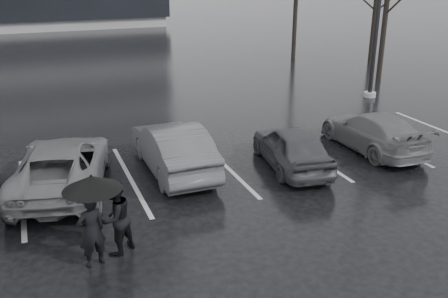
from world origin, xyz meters
TOP-DOWN VIEW (x-y plane):
  - ground at (0.00, 0.00)m, footprint 160.00×160.00m
  - car_main at (2.35, 1.61)m, footprint 1.99×3.84m
  - car_west_a at (-0.91, 2.61)m, footprint 1.51×4.26m
  - car_west_b at (-3.95, 2.52)m, footprint 3.19×5.11m
  - car_east at (5.45, 1.96)m, footprint 1.75×4.16m
  - pedestrian_left at (-3.72, -1.38)m, footprint 0.63×0.50m
  - pedestrian_right at (-3.20, -1.09)m, footprint 0.98×0.93m
  - umbrella at (-3.62, -1.34)m, footprint 1.13×1.13m
  - stall_stripes at (-0.80, 2.50)m, footprint 19.72×5.00m
  - tree_ne at (14.50, 14.00)m, footprint 0.26×0.26m

SIDE VIEW (x-z plane):
  - ground at x=0.00m, z-range 0.00..0.00m
  - stall_stripes at x=-0.80m, z-range 0.00..0.00m
  - car_east at x=5.45m, z-range 0.00..1.20m
  - car_main at x=2.35m, z-range 0.00..1.25m
  - car_west_b at x=-3.95m, z-range 0.00..1.32m
  - car_west_a at x=-0.91m, z-range 0.00..1.40m
  - pedestrian_left at x=-3.72m, z-range 0.00..1.51m
  - pedestrian_right at x=-3.20m, z-range 0.00..1.59m
  - umbrella at x=-3.62m, z-range 0.78..2.69m
  - tree_ne at x=14.50m, z-range 0.00..7.00m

